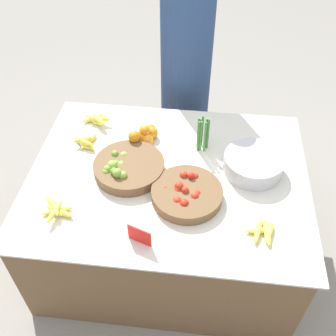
# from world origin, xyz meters

# --- Properties ---
(ground_plane) EXTENTS (12.00, 12.00, 0.00)m
(ground_plane) POSITION_xyz_m (0.00, 0.00, 0.00)
(ground_plane) COLOR gray
(market_table) EXTENTS (1.52, 1.19, 0.68)m
(market_table) POSITION_xyz_m (0.00, 0.00, 0.34)
(market_table) COLOR brown
(market_table) RESTS_ON ground_plane
(lime_bowl) EXTENTS (0.39, 0.39, 0.11)m
(lime_bowl) POSITION_xyz_m (-0.22, -0.00, 0.71)
(lime_bowl) COLOR brown
(lime_bowl) RESTS_ON market_table
(tomato_basket) EXTENTS (0.37, 0.37, 0.09)m
(tomato_basket) POSITION_xyz_m (0.11, -0.15, 0.71)
(tomato_basket) COLOR brown
(tomato_basket) RESTS_ON market_table
(orange_pile) EXTENTS (0.16, 0.20, 0.12)m
(orange_pile) POSITION_xyz_m (-0.17, 0.26, 0.73)
(orange_pile) COLOR orange
(orange_pile) RESTS_ON market_table
(metal_bowl) EXTENTS (0.32, 0.32, 0.10)m
(metal_bowl) POSITION_xyz_m (0.46, 0.09, 0.73)
(metal_bowl) COLOR silver
(metal_bowl) RESTS_ON market_table
(price_sign) EXTENTS (0.12, 0.05, 0.10)m
(price_sign) POSITION_xyz_m (-0.08, -0.45, 0.73)
(price_sign) COLOR red
(price_sign) RESTS_ON market_table
(veg_bundle) EXTENTS (0.07, 0.07, 0.21)m
(veg_bundle) POSITION_xyz_m (0.17, 0.24, 0.78)
(veg_bundle) COLOR #4C8E42
(veg_bundle) RESTS_ON market_table
(banana_bunch_back_center) EXTENTS (0.15, 0.17, 0.03)m
(banana_bunch_back_center) POSITION_xyz_m (0.50, -0.34, 0.69)
(banana_bunch_back_center) COLOR #EFDB4C
(banana_bunch_back_center) RESTS_ON market_table
(banana_bunch_middle_right) EXTENTS (0.17, 0.16, 0.05)m
(banana_bunch_middle_right) POSITION_xyz_m (-0.51, 0.19, 0.70)
(banana_bunch_middle_right) COLOR #EFDB4C
(banana_bunch_middle_right) RESTS_ON market_table
(banana_bunch_front_left) EXTENTS (0.19, 0.19, 0.05)m
(banana_bunch_front_left) POSITION_xyz_m (-0.52, -0.32, 0.70)
(banana_bunch_front_left) COLOR #EFDB4C
(banana_bunch_front_left) RESTS_ON market_table
(banana_bunch_middle_left) EXTENTS (0.19, 0.17, 0.06)m
(banana_bunch_middle_left) POSITION_xyz_m (-0.50, 0.40, 0.71)
(banana_bunch_middle_left) COLOR #EFDB4C
(banana_bunch_middle_left) RESTS_ON market_table
(vendor_person) EXTENTS (0.35, 0.35, 1.63)m
(vendor_person) POSITION_xyz_m (0.02, 0.93, 0.75)
(vendor_person) COLOR navy
(vendor_person) RESTS_ON ground_plane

